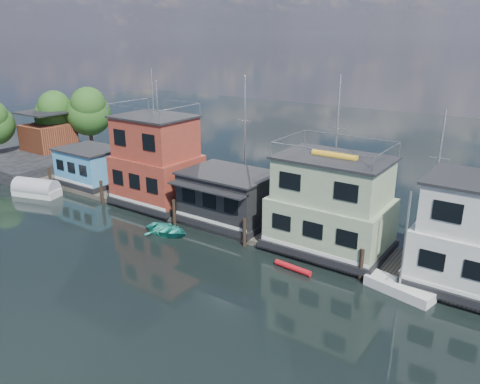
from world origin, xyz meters
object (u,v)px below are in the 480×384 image
Objects in this scene: houseboat_green at (331,205)px; tarp_runabout at (36,189)px; houseboat_blue at (91,166)px; dinghy_teal at (167,230)px; red_kayak at (293,268)px; day_sailer at (399,287)px; houseboat_red at (157,162)px; houseboat_dark at (228,196)px.

tarp_runabout is at bearing -170.02° from houseboat_green.
houseboat_blue is 15.63m from dinghy_teal.
day_sailer reaches higher than red_kayak.
red_kayak is (16.34, -4.13, -3.90)m from houseboat_red.
houseboat_dark is 1.51× the size of tarp_runabout.
houseboat_red is at bearing 0.00° from houseboat_blue.
dinghy_teal is at bearing -17.06° from houseboat_blue.
houseboat_green is (17.00, 0.00, -0.55)m from houseboat_red.
dinghy_teal is at bearing -120.37° from houseboat_dark.
tarp_runabout is (-19.54, -5.00, -1.72)m from houseboat_dark.
tarp_runabout is 0.75× the size of day_sailer.
red_kayak is at bearing -9.07° from houseboat_blue.
houseboat_green is at bearing 0.00° from houseboat_blue.
houseboat_blue is at bearing 179.94° from houseboat_dark.
dinghy_teal is (-2.66, -4.53, -2.03)m from houseboat_dark.
houseboat_blue is 9.69m from houseboat_red.
houseboat_blue is at bearing 68.94° from dinghy_teal.
houseboat_dark is 1.13× the size of day_sailer.
day_sailer is at bearing -88.86° from dinghy_teal.
tarp_runabout is at bearing -173.25° from red_kayak.
red_kayak is 0.55× the size of tarp_runabout.
houseboat_dark is 0.88× the size of houseboat_green.
houseboat_green is at bearing 0.00° from houseboat_red.
dinghy_teal is at bearing -15.28° from tarp_runabout.
houseboat_blue is 1.73× the size of dinghy_teal.
tarp_runabout is 34.63m from day_sailer.
tarp_runabout is at bearing -164.39° from day_sailer.
houseboat_red reaches higher than houseboat_dark.
houseboat_green is 7.42m from day_sailer.
houseboat_red is 17.30m from red_kayak.
houseboat_green is 1.28× the size of day_sailer.
houseboat_green is at bearing -72.67° from dinghy_teal.
houseboat_dark is at bearing -0.06° from houseboat_blue.
houseboat_dark is at bearing -178.87° from day_sailer.
houseboat_dark reaches higher than houseboat_blue.
houseboat_dark is (17.50, -0.02, 0.21)m from houseboat_blue.
houseboat_green reaches higher than tarp_runabout.
dinghy_teal is (16.88, 0.47, -0.31)m from tarp_runabout.
houseboat_red reaches higher than tarp_runabout.
dinghy_teal is (-11.00, -0.43, 0.18)m from red_kayak.
day_sailer is (6.03, -2.96, -3.15)m from houseboat_green.
houseboat_red is 2.42× the size of tarp_runabout.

